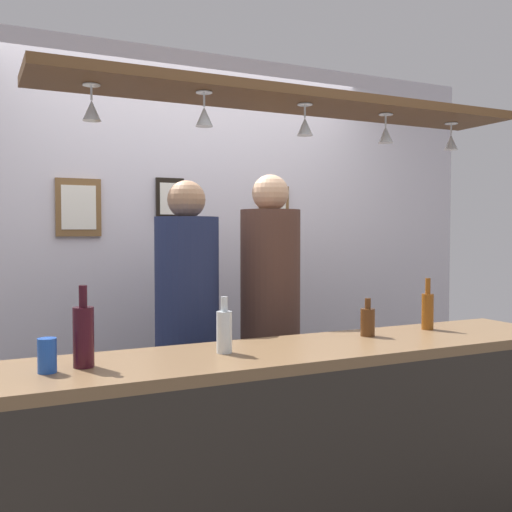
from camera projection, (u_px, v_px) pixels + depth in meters
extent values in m
cube|color=silver|center=(189.00, 255.00, 3.82)|extent=(4.40, 0.06, 2.60)
cube|color=brown|center=(302.00, 352.00, 2.53)|extent=(2.70, 0.55, 0.04)
cube|color=#2D2823|center=(334.00, 485.00, 2.32)|extent=(2.65, 0.04, 0.91)
cube|color=brown|center=(297.00, 101.00, 2.53)|extent=(2.20, 0.36, 0.04)
cylinder|color=silver|center=(91.00, 85.00, 2.16)|extent=(0.06, 0.06, 0.00)
cylinder|color=silver|center=(91.00, 93.00, 2.17)|extent=(0.01, 0.01, 0.06)
cone|color=silver|center=(92.00, 111.00, 2.17)|extent=(0.07, 0.07, 0.08)
cylinder|color=silver|center=(204.00, 93.00, 2.28)|extent=(0.06, 0.06, 0.00)
cylinder|color=silver|center=(204.00, 100.00, 2.28)|extent=(0.01, 0.01, 0.06)
cone|color=silver|center=(204.00, 117.00, 2.29)|extent=(0.07, 0.07, 0.08)
cylinder|color=silver|center=(305.00, 105.00, 2.50)|extent=(0.06, 0.06, 0.00)
cylinder|color=silver|center=(305.00, 111.00, 2.50)|extent=(0.01, 0.01, 0.06)
cone|color=silver|center=(305.00, 127.00, 2.50)|extent=(0.07, 0.07, 0.08)
cylinder|color=silver|center=(386.00, 114.00, 2.71)|extent=(0.06, 0.06, 0.00)
cylinder|color=silver|center=(386.00, 121.00, 2.71)|extent=(0.01, 0.01, 0.06)
cone|color=silver|center=(386.00, 135.00, 2.71)|extent=(0.07, 0.07, 0.08)
cylinder|color=silver|center=(451.00, 124.00, 2.94)|extent=(0.06, 0.06, 0.00)
cylinder|color=silver|center=(451.00, 129.00, 2.94)|extent=(0.01, 0.01, 0.06)
cone|color=silver|center=(451.00, 142.00, 2.94)|extent=(0.07, 0.07, 0.08)
cube|color=#2D334C|center=(188.00, 426.00, 3.17)|extent=(0.17, 0.18, 0.82)
cylinder|color=navy|center=(187.00, 284.00, 3.14)|extent=(0.34, 0.34, 0.71)
sphere|color=#9E7556|center=(186.00, 200.00, 3.12)|extent=(0.20, 0.20, 0.20)
cube|color=#2D334C|center=(270.00, 411.00, 3.39)|extent=(0.17, 0.18, 0.84)
cylinder|color=brown|center=(270.00, 274.00, 3.35)|extent=(0.34, 0.34, 0.73)
sphere|color=tan|center=(270.00, 193.00, 3.33)|extent=(0.21, 0.21, 0.21)
cylinder|color=silver|center=(224.00, 332.00, 2.40)|extent=(0.06, 0.06, 0.17)
cylinder|color=silver|center=(224.00, 304.00, 2.40)|extent=(0.03, 0.03, 0.06)
cylinder|color=brown|center=(428.00, 312.00, 2.98)|extent=(0.06, 0.06, 0.18)
cylinder|color=brown|center=(428.00, 286.00, 2.97)|extent=(0.03, 0.03, 0.08)
cylinder|color=#380F19|center=(83.00, 337.00, 2.15)|extent=(0.08, 0.08, 0.22)
cylinder|color=#380F19|center=(83.00, 296.00, 2.14)|extent=(0.03, 0.03, 0.08)
cylinder|color=#512D14|center=(368.00, 322.00, 2.79)|extent=(0.07, 0.07, 0.13)
cylinder|color=#512D14|center=(368.00, 303.00, 2.79)|extent=(0.03, 0.03, 0.05)
cylinder|color=#1E4CB2|center=(47.00, 355.00, 2.07)|extent=(0.07, 0.07, 0.12)
cube|color=brown|center=(78.00, 207.00, 3.47)|extent=(0.26, 0.02, 0.34)
cube|color=white|center=(79.00, 207.00, 3.46)|extent=(0.20, 0.01, 0.26)
cube|color=black|center=(170.00, 199.00, 3.71)|extent=(0.18, 0.02, 0.26)
cube|color=white|center=(171.00, 199.00, 3.70)|extent=(0.14, 0.01, 0.20)
cube|color=brown|center=(274.00, 199.00, 4.03)|extent=(0.22, 0.02, 0.18)
cube|color=white|center=(275.00, 199.00, 4.02)|extent=(0.17, 0.01, 0.14)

